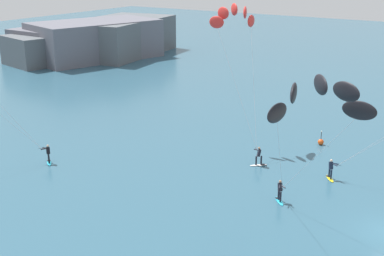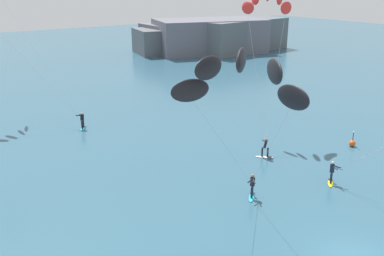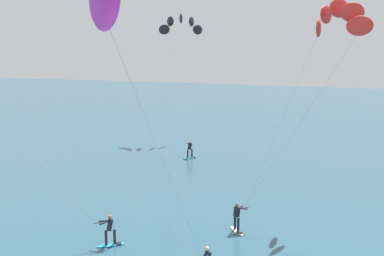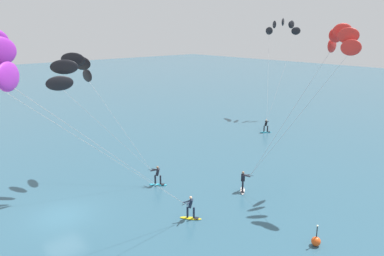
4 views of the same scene
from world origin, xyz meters
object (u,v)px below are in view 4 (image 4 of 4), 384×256
Objects in this scene: kitesurfer_nearshore at (4,68)px; marker_buoy at (316,241)px; kitesurfer_far_out at (77,74)px; kitesurfer_downwind at (282,30)px; kitesurfer_mid_water at (336,47)px.

kitesurfer_nearshore reaches higher than marker_buoy.
kitesurfer_nearshore is 19.02m from marker_buoy.
kitesurfer_far_out is 21.20m from marker_buoy.
kitesurfer_downwind is 10.20× the size of marker_buoy.
kitesurfer_far_out is at bearing -83.27° from kitesurfer_downwind.
kitesurfer_downwind is 37.19m from marker_buoy.
kitesurfer_nearshore is 0.90× the size of kitesurfer_downwind.
kitesurfer_mid_water reaches higher than marker_buoy.
kitesurfer_downwind reaches higher than marker_buoy.
kitesurfer_mid_water reaches higher than kitesurfer_nearshore.
kitesurfer_mid_water is (3.19, 21.54, 0.31)m from kitesurfer_nearshore.
kitesurfer_mid_water is at bearing 42.26° from kitesurfer_far_out.
kitesurfer_nearshore is 21.77m from kitesurfer_mid_water.
kitesurfer_mid_water is at bearing -46.95° from kitesurfer_downwind.
kitesurfer_downwind is (-18.51, 19.81, 1.04)m from kitesurfer_mid_water.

